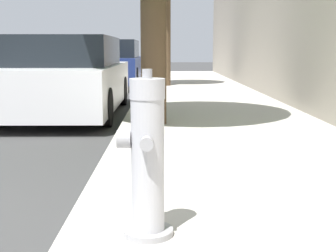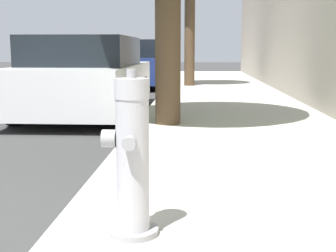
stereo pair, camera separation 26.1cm
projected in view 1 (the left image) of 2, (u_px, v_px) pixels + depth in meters
fire_hydrant at (147, 160)px, 2.58m from camera, size 0.31×0.31×0.93m
parked_car_near at (68, 77)px, 8.34m from camera, size 1.85×4.55×1.39m
parked_car_mid at (112, 64)px, 14.57m from camera, size 1.74×4.44×1.44m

